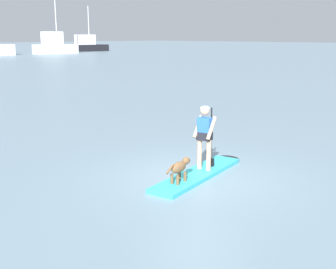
% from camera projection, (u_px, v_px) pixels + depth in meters
% --- Properties ---
extents(ground_plane, '(400.00, 400.00, 0.00)m').
position_uv_depth(ground_plane, '(197.00, 176.00, 10.65)').
color(ground_plane, slate).
extents(paddleboard, '(3.67, 1.28, 0.10)m').
position_uv_depth(paddleboard, '(202.00, 172.00, 10.82)').
color(paddleboard, '#33B2BF').
rests_on(paddleboard, ground_plane).
extents(person_paddler, '(0.64, 0.53, 1.61)m').
position_uv_depth(person_paddler, '(205.00, 133.00, 10.68)').
color(person_paddler, tan).
rests_on(person_paddler, paddleboard).
extents(dog, '(0.98, 0.30, 0.53)m').
position_uv_depth(dog, '(180.00, 167.00, 9.88)').
color(dog, brown).
rests_on(dog, paddleboard).
extents(moored_boat_port, '(8.50, 3.99, 11.88)m').
position_uv_depth(moored_boat_port, '(55.00, 45.00, 81.33)').
color(moored_boat_port, silver).
rests_on(moored_boat_port, ground_plane).
extents(moored_boat_far_starboard, '(9.11, 4.22, 9.53)m').
position_uv_depth(moored_boat_far_starboard, '(87.00, 45.00, 93.70)').
color(moored_boat_far_starboard, black).
rests_on(moored_boat_far_starboard, ground_plane).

